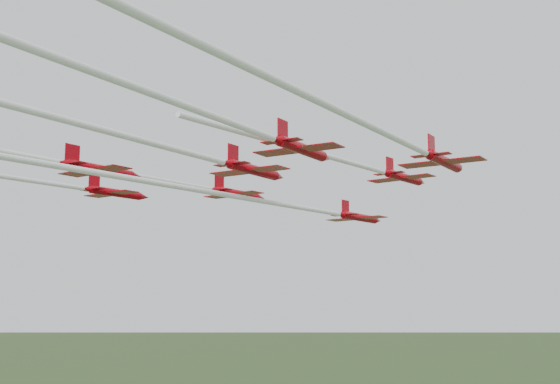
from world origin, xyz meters
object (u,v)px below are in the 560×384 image
Objects in this scene: jet_row2_right at (364,167)px; jet_row4_right at (214,116)px; jet_row3_left at (55,184)px; jet_row2_left at (146,178)px; jet_row3_mid at (194,154)px; jet_row3_right at (363,122)px; jet_lead at (290,206)px.

jet_row2_right is 30.36m from jet_row4_right.
jet_row3_left is at bearing -158.30° from jet_row2_right.
jet_row2_left reaches higher than jet_row4_right.
jet_row3_mid reaches higher than jet_row3_right.
jet_lead is 31.03m from jet_row3_left.
jet_row4_right is at bearing -19.38° from jet_row3_left.
jet_row3_mid is 0.90× the size of jet_row4_right.
jet_row3_left is at bearing -154.09° from jet_row2_left.
jet_row3_left is 0.84× the size of jet_row4_right.
jet_row2_right is at bearing -7.57° from jet_lead.
jet_row2_right is 0.88× the size of jet_row3_mid.
jet_row2_left reaches higher than jet_row3_left.
jet_row4_right is at bearing -45.63° from jet_row3_mid.
jet_lead is at bearing 36.36° from jet_row2_left.
jet_row2_left is 43.17m from jet_row3_right.
jet_lead is 1.14× the size of jet_row4_right.
jet_lead is at bearing 130.34° from jet_row3_right.
jet_row2_left is at bearing 155.15° from jet_row3_right.
jet_row3_right is 11.44m from jet_row4_right.
jet_row4_right is (4.65, -29.98, -1.09)m from jet_row2_right.
jet_row2_left reaches higher than jet_row3_mid.
jet_row3_right is at bearing 27.05° from jet_row4_right.
jet_row3_left is 45.15m from jet_row4_right.
jet_row2_right is at bearing 115.19° from jet_row3_right.
jet_row3_right is at bearing -9.37° from jet_row3_left.
jet_row3_right reaches higher than jet_lead.
jet_lead is at bearing 172.36° from jet_row2_right.
jet_row2_left is 37.46m from jet_row4_right.
jet_row3_mid is (16.97, -8.42, -0.53)m from jet_row2_left.
jet_row2_left is 28.25m from jet_row2_right.
jet_row3_mid is at bearing -5.68° from jet_row3_left.
jet_row4_right is (-9.45, -6.42, 0.68)m from jet_row3_right.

